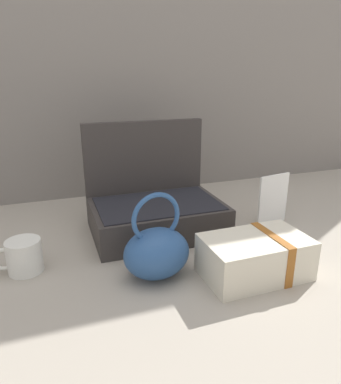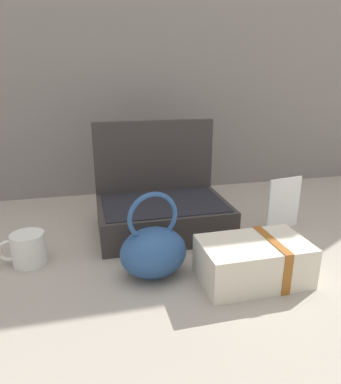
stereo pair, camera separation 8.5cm
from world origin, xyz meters
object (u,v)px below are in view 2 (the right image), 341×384
at_px(teal_pouch_handbag, 153,250).
at_px(cream_toiletry_bag, 254,261).
at_px(open_suitcase, 161,205).
at_px(coffee_mug, 28,249).
at_px(info_card_left, 284,203).

bearing_deg(teal_pouch_handbag, cream_toiletry_bag, -18.23).
xyz_separation_m(open_suitcase, teal_pouch_handbag, (-0.07, -0.25, -0.01)).
relative_size(coffee_mug, info_card_left, 0.72).
bearing_deg(coffee_mug, cream_toiletry_bag, -20.97).
height_order(teal_pouch_handbag, cream_toiletry_bag, teal_pouch_handbag).
relative_size(cream_toiletry_bag, info_card_left, 1.53).
relative_size(teal_pouch_handbag, coffee_mug, 1.80).
bearing_deg(coffee_mug, teal_pouch_handbag, -22.96).
relative_size(teal_pouch_handbag, cream_toiletry_bag, 0.85).
bearing_deg(info_card_left, open_suitcase, 157.12).
distance_m(teal_pouch_handbag, info_card_left, 0.47).
relative_size(cream_toiletry_bag, coffee_mug, 2.12).
distance_m(open_suitcase, teal_pouch_handbag, 0.26).
relative_size(open_suitcase, info_card_left, 2.36).
relative_size(open_suitcase, cream_toiletry_bag, 1.54).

